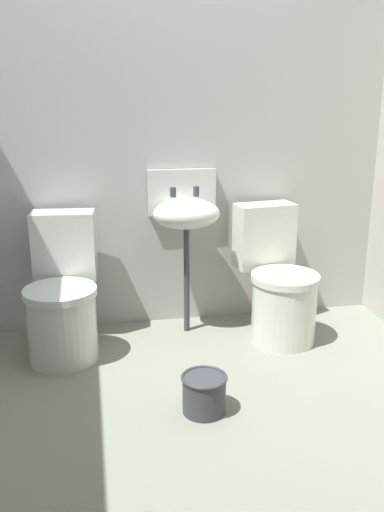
{
  "coord_description": "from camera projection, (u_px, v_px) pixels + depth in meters",
  "views": [
    {
      "loc": [
        -0.46,
        -2.19,
        1.47
      ],
      "look_at": [
        0.0,
        0.29,
        0.7
      ],
      "focal_mm": 39.05,
      "sensor_mm": 36.0,
      "label": 1
    }
  ],
  "objects": [
    {
      "name": "ground_plane",
      "position": [
        204.0,
        427.0,
        2.58
      ],
      "size": [
        3.16,
        2.74,
        0.08
      ],
      "primitive_type": "cube",
      "color": "gray"
    },
    {
      "name": "wall_back",
      "position": [
        164.0,
        152.0,
        3.4
      ],
      "size": [
        3.16,
        0.1,
        2.17
      ],
      "primitive_type": "cube",
      "color": "#B1B1AC",
      "rests_on": "ground"
    },
    {
      "name": "toilet_left",
      "position": [
        63.0,
        300.0,
        3.13
      ],
      "size": [
        0.43,
        0.62,
        0.78
      ],
      "rotation": [
        0.0,
        0.0,
        3.06
      ],
      "color": "silver",
      "rests_on": "ground"
    },
    {
      "name": "toilet_right",
      "position": [
        278.0,
        285.0,
        3.35
      ],
      "size": [
        0.46,
        0.64,
        0.78
      ],
      "rotation": [
        0.0,
        0.0,
        3.28
      ],
      "color": "silver",
      "rests_on": "ground"
    },
    {
      "name": "sink",
      "position": [
        186.0,
        212.0,
        3.31
      ],
      "size": [
        0.42,
        0.35,
        0.99
      ],
      "color": "#393C43",
      "rests_on": "ground"
    },
    {
      "name": "bucket",
      "position": [
        204.0,
        393.0,
        2.6
      ],
      "size": [
        0.22,
        0.22,
        0.19
      ],
      "color": "#393C43",
      "rests_on": "ground"
    }
  ]
}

